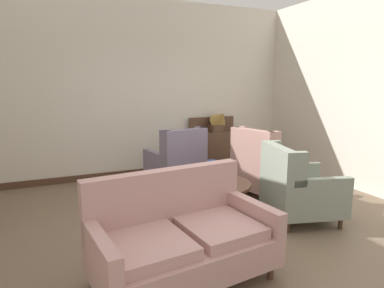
{
  "coord_description": "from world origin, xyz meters",
  "views": [
    {
      "loc": [
        -1.8,
        -3.39,
        1.79
      ],
      "look_at": [
        -0.09,
        0.54,
        1.0
      ],
      "focal_mm": 31.08,
      "sensor_mm": 36.0,
      "label": 1
    }
  ],
  "objects_px": {
    "armchair_near_window": "(297,189)",
    "sideboard": "(215,148)",
    "armchair_near_sideboard": "(263,168)",
    "gramophone": "(220,119)",
    "coffee_table": "(213,188)",
    "armchair_back_corner": "(177,163)",
    "porcelain_vase": "(212,173)",
    "side_table": "(249,163)",
    "settee": "(181,238)"
  },
  "relations": [
    {
      "from": "coffee_table",
      "to": "side_table",
      "type": "xyz_separation_m",
      "value": [
        1.24,
        1.04,
        -0.02
      ]
    },
    {
      "from": "porcelain_vase",
      "to": "sideboard",
      "type": "distance_m",
      "value": 2.51
    },
    {
      "from": "porcelain_vase",
      "to": "side_table",
      "type": "bearing_deg",
      "value": 39.59
    },
    {
      "from": "armchair_back_corner",
      "to": "sideboard",
      "type": "height_order",
      "value": "sideboard"
    },
    {
      "from": "porcelain_vase",
      "to": "settee",
      "type": "relative_size",
      "value": 0.18
    },
    {
      "from": "gramophone",
      "to": "armchair_near_window",
      "type": "bearing_deg",
      "value": -95.37
    },
    {
      "from": "side_table",
      "to": "sideboard",
      "type": "relative_size",
      "value": 0.6
    },
    {
      "from": "porcelain_vase",
      "to": "side_table",
      "type": "distance_m",
      "value": 1.65
    },
    {
      "from": "porcelain_vase",
      "to": "armchair_near_window",
      "type": "relative_size",
      "value": 0.29
    },
    {
      "from": "sideboard",
      "to": "gramophone",
      "type": "xyz_separation_m",
      "value": [
        0.05,
        -0.09,
        0.59
      ]
    },
    {
      "from": "coffee_table",
      "to": "armchair_near_sideboard",
      "type": "distance_m",
      "value": 1.22
    },
    {
      "from": "armchair_back_corner",
      "to": "sideboard",
      "type": "distance_m",
      "value": 1.43
    },
    {
      "from": "sideboard",
      "to": "armchair_near_sideboard",
      "type": "bearing_deg",
      "value": -91.46
    },
    {
      "from": "porcelain_vase",
      "to": "settee",
      "type": "height_order",
      "value": "settee"
    },
    {
      "from": "coffee_table",
      "to": "armchair_near_window",
      "type": "xyz_separation_m",
      "value": [
        0.97,
        -0.5,
        0.02
      ]
    },
    {
      "from": "armchair_near_window",
      "to": "armchair_back_corner",
      "type": "bearing_deg",
      "value": 41.86
    },
    {
      "from": "coffee_table",
      "to": "settee",
      "type": "relative_size",
      "value": 0.58
    },
    {
      "from": "porcelain_vase",
      "to": "side_table",
      "type": "xyz_separation_m",
      "value": [
        1.26,
        1.04,
        -0.22
      ]
    },
    {
      "from": "side_table",
      "to": "settee",
      "type": "bearing_deg",
      "value": -134.51
    },
    {
      "from": "coffee_table",
      "to": "settee",
      "type": "xyz_separation_m",
      "value": [
        -0.92,
        -1.16,
        -0.01
      ]
    },
    {
      "from": "side_table",
      "to": "sideboard",
      "type": "xyz_separation_m",
      "value": [
        -0.07,
        1.16,
        0.08
      ]
    },
    {
      "from": "coffee_table",
      "to": "armchair_near_sideboard",
      "type": "bearing_deg",
      "value": 22.93
    },
    {
      "from": "armchair_near_sideboard",
      "to": "coffee_table",
      "type": "bearing_deg",
      "value": 99.48
    },
    {
      "from": "porcelain_vase",
      "to": "armchair_near_sideboard",
      "type": "distance_m",
      "value": 1.26
    },
    {
      "from": "armchair_near_window",
      "to": "sideboard",
      "type": "height_order",
      "value": "sideboard"
    },
    {
      "from": "coffee_table",
      "to": "armchair_back_corner",
      "type": "distance_m",
      "value": 1.37
    },
    {
      "from": "armchair_near_sideboard",
      "to": "sideboard",
      "type": "bearing_deg",
      "value": -14.91
    },
    {
      "from": "settee",
      "to": "armchair_near_window",
      "type": "distance_m",
      "value": 2.0
    },
    {
      "from": "porcelain_vase",
      "to": "armchair_back_corner",
      "type": "bearing_deg",
      "value": 88.69
    },
    {
      "from": "armchair_near_sideboard",
      "to": "gramophone",
      "type": "height_order",
      "value": "gramophone"
    },
    {
      "from": "armchair_near_window",
      "to": "armchair_near_sideboard",
      "type": "relative_size",
      "value": 0.96
    },
    {
      "from": "armchair_near_sideboard",
      "to": "gramophone",
      "type": "xyz_separation_m",
      "value": [
        0.09,
        1.64,
        0.61
      ]
    },
    {
      "from": "porcelain_vase",
      "to": "gramophone",
      "type": "relative_size",
      "value": 0.59
    },
    {
      "from": "armchair_back_corner",
      "to": "gramophone",
      "type": "height_order",
      "value": "gramophone"
    },
    {
      "from": "coffee_table",
      "to": "gramophone",
      "type": "relative_size",
      "value": 1.89
    },
    {
      "from": "coffee_table",
      "to": "sideboard",
      "type": "relative_size",
      "value": 0.91
    },
    {
      "from": "settee",
      "to": "armchair_near_sideboard",
      "type": "distance_m",
      "value": 2.62
    },
    {
      "from": "armchair_near_sideboard",
      "to": "sideboard",
      "type": "xyz_separation_m",
      "value": [
        0.04,
        1.73,
        0.02
      ]
    },
    {
      "from": "armchair_back_corner",
      "to": "armchair_near_sideboard",
      "type": "height_order",
      "value": "armchair_near_sideboard"
    },
    {
      "from": "armchair_back_corner",
      "to": "coffee_table",
      "type": "bearing_deg",
      "value": 79.94
    },
    {
      "from": "sideboard",
      "to": "gramophone",
      "type": "relative_size",
      "value": 2.08
    },
    {
      "from": "settee",
      "to": "gramophone",
      "type": "relative_size",
      "value": 3.25
    },
    {
      "from": "armchair_near_window",
      "to": "sideboard",
      "type": "distance_m",
      "value": 2.72
    },
    {
      "from": "side_table",
      "to": "porcelain_vase",
      "type": "bearing_deg",
      "value": -140.41
    },
    {
      "from": "side_table",
      "to": "sideboard",
      "type": "height_order",
      "value": "sideboard"
    },
    {
      "from": "settee",
      "to": "sideboard",
      "type": "xyz_separation_m",
      "value": [
        2.09,
        3.36,
        0.07
      ]
    },
    {
      "from": "side_table",
      "to": "armchair_near_window",
      "type": "bearing_deg",
      "value": -99.79
    },
    {
      "from": "armchair_near_window",
      "to": "armchair_near_sideboard",
      "type": "bearing_deg",
      "value": 5.8
    },
    {
      "from": "side_table",
      "to": "sideboard",
      "type": "bearing_deg",
      "value": 93.45
    },
    {
      "from": "armchair_near_window",
      "to": "armchair_back_corner",
      "type": "height_order",
      "value": "armchair_back_corner"
    }
  ]
}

